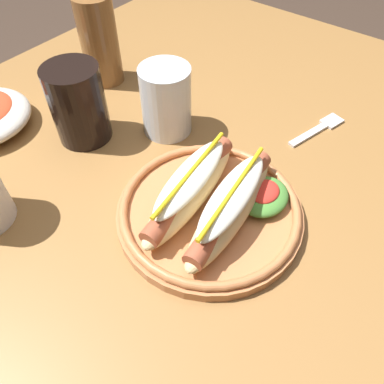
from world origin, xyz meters
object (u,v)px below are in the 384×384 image
at_px(hot_dog_plate, 212,204).
at_px(glass_bottle, 98,35).
at_px(water_cup, 166,101).
at_px(fork, 320,128).
at_px(soda_cup, 78,104).

relative_size(hot_dog_plate, glass_bottle, 1.06).
bearing_deg(water_cup, fork, -52.71).
bearing_deg(hot_dog_plate, soda_cup, 87.77).
height_order(hot_dog_plate, fork, hot_dog_plate).
height_order(fork, water_cup, water_cup).
bearing_deg(water_cup, hot_dog_plate, -122.26).
relative_size(hot_dog_plate, soda_cup, 2.03).
height_order(water_cup, glass_bottle, glass_bottle).
xyz_separation_m(fork, glass_bottle, (-0.12, 0.40, 0.09)).
distance_m(fork, glass_bottle, 0.43).
bearing_deg(glass_bottle, soda_cup, -145.35).
xyz_separation_m(fork, water_cup, (-0.16, 0.21, 0.05)).
bearing_deg(fork, glass_bottle, 121.45).
xyz_separation_m(soda_cup, glass_bottle, (0.14, 0.10, 0.03)).
xyz_separation_m(water_cup, glass_bottle, (0.04, 0.19, 0.03)).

